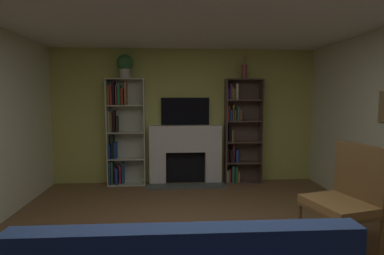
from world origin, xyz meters
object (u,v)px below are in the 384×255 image
object	(u,v)px
armchair	(346,196)
potted_plant	(125,65)
tv	(185,111)
bookshelf_left	(122,132)
vase_with_flowers	(244,71)
bookshelf_right	(239,133)
fireplace	(186,153)

from	to	relation	value
armchair	potted_plant	bearing A→B (deg)	135.40
potted_plant	armchair	distance (m)	4.11
tv	potted_plant	world-z (taller)	potted_plant
bookshelf_left	potted_plant	xyz separation A→B (m)	(0.08, -0.05, 1.22)
bookshelf_left	vase_with_flowers	size ratio (longest dim) A/B	4.53
bookshelf_left	bookshelf_right	xyz separation A→B (m)	(2.19, -0.01, -0.04)
bookshelf_right	fireplace	bearing A→B (deg)	-179.25
fireplace	armchair	world-z (taller)	armchair
fireplace	bookshelf_right	xyz separation A→B (m)	(1.01, 0.01, 0.36)
bookshelf_right	armchair	distance (m)	2.78
vase_with_flowers	armchair	size ratio (longest dim) A/B	0.39
bookshelf_left	armchair	distance (m)	3.89
fireplace	tv	size ratio (longest dim) A/B	1.60
tv	bookshelf_right	size ratio (longest dim) A/B	0.46
bookshelf_right	potted_plant	distance (m)	2.46
tv	potted_plant	xyz separation A→B (m)	(-1.09, -0.12, 0.85)
bookshelf_right	armchair	world-z (taller)	bookshelf_right
bookshelf_right	potted_plant	bearing A→B (deg)	-178.89
fireplace	bookshelf_left	size ratio (longest dim) A/B	0.74
armchair	tv	bearing A→B (deg)	119.90
potted_plant	vase_with_flowers	size ratio (longest dim) A/B	0.99
bookshelf_left	armchair	world-z (taller)	bookshelf_left
armchair	bookshelf_left	bearing A→B (deg)	135.79
bookshelf_left	potted_plant	world-z (taller)	potted_plant
fireplace	armchair	xyz separation A→B (m)	(1.59, -2.68, -0.02)
potted_plant	bookshelf_right	bearing A→B (deg)	1.11
fireplace	tv	xyz separation A→B (m)	(0.00, 0.09, 0.78)
potted_plant	armchair	xyz separation A→B (m)	(2.69, -2.65, -1.64)
potted_plant	armchair	bearing A→B (deg)	-44.60
tv	bookshelf_left	distance (m)	1.24
bookshelf_left	potted_plant	bearing A→B (deg)	-29.13
fireplace	potted_plant	world-z (taller)	potted_plant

